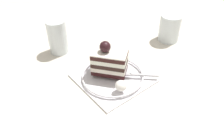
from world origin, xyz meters
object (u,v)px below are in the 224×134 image
at_px(whipped_cream_dollop, 121,86).
at_px(fork, 136,75).
at_px(dessert_plate, 112,77).
at_px(drink_glass_far, 58,38).
at_px(drink_glass_near, 169,29).
at_px(cake_slice, 108,61).

height_order(whipped_cream_dollop, fork, whipped_cream_dollop).
distance_m(dessert_plate, drink_glass_far, 0.24).
relative_size(whipped_cream_dollop, drink_glass_near, 0.33).
bearing_deg(drink_glass_near, fork, -58.20).
relative_size(dessert_plate, fork, 2.05).
bearing_deg(drink_glass_near, drink_glass_far, -105.46).
xyz_separation_m(fork, drink_glass_near, (-0.14, 0.22, 0.03)).
height_order(dessert_plate, whipped_cream_dollop, whipped_cream_dollop).
height_order(drink_glass_near, drink_glass_far, drink_glass_far).
bearing_deg(cake_slice, whipped_cream_dollop, -2.38).
bearing_deg(fork, whipped_cream_dollop, -63.59).
bearing_deg(whipped_cream_dollop, dessert_plate, 174.94).
relative_size(cake_slice, drink_glass_far, 1.01).
relative_size(cake_slice, drink_glass_near, 1.20).
distance_m(cake_slice, drink_glass_near, 0.30).
relative_size(dessert_plate, cake_slice, 1.95).
height_order(cake_slice, fork, cake_slice).
xyz_separation_m(fork, drink_glass_far, (-0.24, -0.16, 0.04)).
relative_size(fork, drink_glass_near, 1.14).
distance_m(fork, drink_glass_near, 0.26).
bearing_deg(drink_glass_near, cake_slice, -73.29).
xyz_separation_m(whipped_cream_dollop, fork, (-0.03, 0.07, -0.01)).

